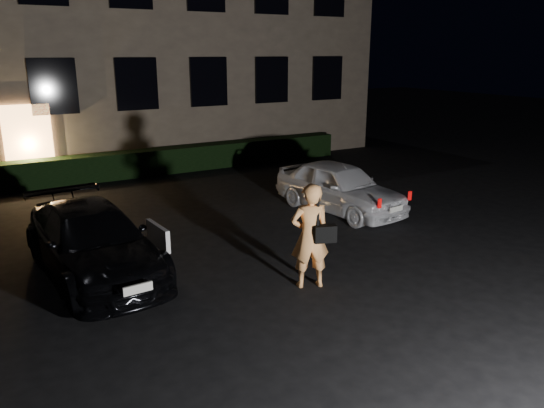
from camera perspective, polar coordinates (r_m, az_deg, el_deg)
ground at (r=9.52m, az=6.42°, el=-9.17°), size 80.00×80.00×0.00m
hedge at (r=18.47m, az=-13.41°, el=4.36°), size 15.00×0.70×0.85m
sedan at (r=10.45m, az=-18.72°, el=-3.82°), size 2.15×4.58×1.28m
hatch at (r=13.91m, az=7.27°, el=1.84°), size 2.03×4.00×1.30m
man at (r=9.29m, az=4.15°, el=-3.42°), size 0.80×0.67×1.90m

